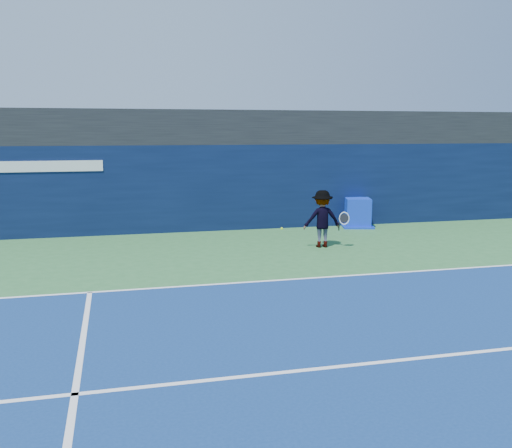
# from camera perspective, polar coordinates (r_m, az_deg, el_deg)

# --- Properties ---
(ground) EXTENTS (80.00, 80.00, 0.00)m
(ground) POSITION_cam_1_polar(r_m,az_deg,el_deg) (11.02, 10.35, -9.27)
(ground) COLOR #2F6A35
(ground) RESTS_ON ground
(baseline) EXTENTS (24.00, 0.10, 0.01)m
(baseline) POSITION_cam_1_polar(r_m,az_deg,el_deg) (13.69, 5.20, -5.43)
(baseline) COLOR white
(baseline) RESTS_ON ground
(service_line) EXTENTS (24.00, 0.10, 0.01)m
(service_line) POSITION_cam_1_polar(r_m,az_deg,el_deg) (9.35, 15.49, -12.86)
(service_line) COLOR white
(service_line) RESTS_ON ground
(stadium_band) EXTENTS (36.00, 3.00, 1.20)m
(stadium_band) POSITION_cam_1_polar(r_m,az_deg,el_deg) (21.45, -2.17, 9.62)
(stadium_band) COLOR black
(stadium_band) RESTS_ON back_wall_assembly
(back_wall_assembly) EXTENTS (36.00, 1.03, 3.00)m
(back_wall_assembly) POSITION_cam_1_polar(r_m,az_deg,el_deg) (20.57, -1.58, 3.78)
(back_wall_assembly) COLOR #091535
(back_wall_assembly) RESTS_ON ground
(equipment_cart) EXTENTS (1.35, 1.35, 1.06)m
(equipment_cart) POSITION_cam_1_polar(r_m,az_deg,el_deg) (21.15, 10.12, 1.01)
(equipment_cart) COLOR #0D2CBE
(equipment_cart) RESTS_ON ground
(tennis_player) EXTENTS (1.33, 0.76, 1.73)m
(tennis_player) POSITION_cam_1_polar(r_m,az_deg,el_deg) (17.27, 6.63, 0.52)
(tennis_player) COLOR white
(tennis_player) RESTS_ON ground
(tennis_ball) EXTENTS (0.07, 0.07, 0.07)m
(tennis_ball) POSITION_cam_1_polar(r_m,az_deg,el_deg) (15.53, 2.59, -0.46)
(tennis_ball) COLOR #BBE319
(tennis_ball) RESTS_ON ground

